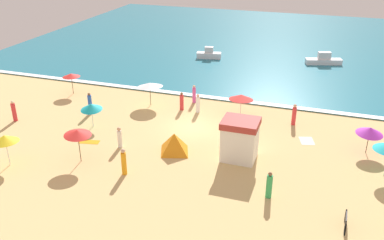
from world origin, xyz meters
The scene contains 26 objects.
ground_plane centered at (0.00, 0.00, 0.00)m, with size 60.00×60.00×0.00m, color #D8B775.
ocean_water centered at (0.00, 28.00, 0.05)m, with size 60.00×44.00×0.10m, color teal.
wave_breaker_foam centered at (0.00, 6.30, 0.10)m, with size 57.00×0.70×0.01m, color white.
lifeguard_cabana centered at (4.50, -3.59, 1.45)m, with size 2.40×2.05×2.84m.
beach_umbrella_0 centered at (-12.91, 3.29, 1.81)m, with size 2.29×2.29×1.99m.
beach_umbrella_1 centered at (-4.93, 3.12, 1.87)m, with size 3.17×3.18×2.15m.
beach_umbrella_2 centered at (3.06, 3.27, 1.68)m, with size 2.30×2.32×1.96m.
beach_umbrella_3 centered at (-7.45, -2.33, 1.67)m, with size 1.90×1.93×1.99m.
beach_umbrella_4 centered at (-5.42, -7.32, 2.13)m, with size 2.30×2.29×2.37m.
beach_umbrella_6 centered at (-9.60, -9.20, 1.93)m, with size 2.47×2.47×2.21m.
beach_umbrella_7 centered at (12.68, 0.00, 1.69)m, with size 2.52×2.53×2.00m.
beach_tent centered at (0.04, -4.11, 0.71)m, with size 2.52×2.47×1.41m.
parked_bicycle centered at (11.31, -8.82, 0.38)m, with size 0.11×1.82×0.76m.
beachgoer_0 centered at (-0.51, 2.91, 0.77)m, with size 0.38×0.38×1.63m.
beachgoer_1 centered at (7.10, -7.41, 0.78)m, with size 0.48×0.48×1.67m.
beachgoer_3 centered at (-8.93, -0.20, 0.87)m, with size 0.32×0.32×1.84m.
beachgoer_4 centered at (-1.47, 4.82, 0.78)m, with size 0.41×0.41×1.64m.
beachgoer_5 centered at (-1.96, 2.94, 0.75)m, with size 0.47×0.47×1.60m.
beachgoer_6 centered at (-1.93, -7.82, 0.88)m, with size 0.35×0.35×1.80m.
beachgoer_7 centered at (-3.84, -4.73, 0.76)m, with size 0.44×0.44×1.57m.
beachgoer_9 centered at (-13.93, -3.43, 0.82)m, with size 0.39×0.39×1.73m.
beachgoer_10 centered at (7.40, 3.01, 0.83)m, with size 0.44×0.44×1.73m.
beach_towel_0 centered at (8.66, 0.47, 0.01)m, with size 1.29×1.50×0.01m.
beach_towel_1 centered at (-6.36, -4.74, 0.01)m, with size 1.58×0.91×0.01m.
small_boat_0 centered at (8.92, 20.08, 0.55)m, with size 4.09×2.14×1.39m.
small_boat_1 centered at (-4.05, 18.21, 0.56)m, with size 2.96×1.46×1.36m.
Camera 1 is at (9.28, -27.81, 14.23)m, focal length 39.02 mm.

